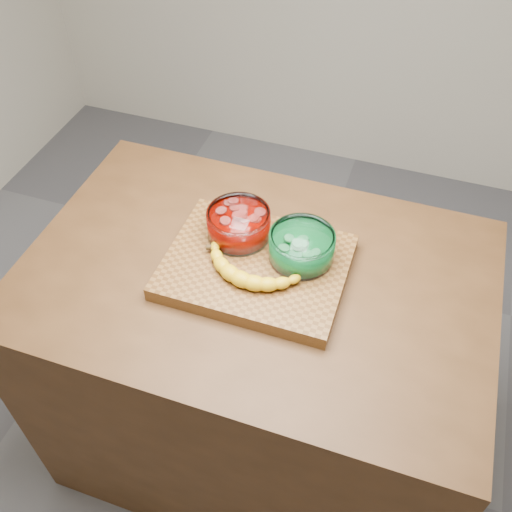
% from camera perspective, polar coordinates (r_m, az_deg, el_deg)
% --- Properties ---
extents(ground, '(3.50, 3.50, 0.00)m').
position_cam_1_polar(ground, '(2.21, 0.00, -17.31)').
color(ground, '#5A595E').
rests_on(ground, ground).
extents(counter, '(1.20, 0.80, 0.90)m').
position_cam_1_polar(counter, '(1.81, 0.00, -11.09)').
color(counter, '#4A2D16').
rests_on(counter, ground).
extents(cutting_board, '(0.45, 0.35, 0.04)m').
position_cam_1_polar(cutting_board, '(1.44, 0.00, -1.09)').
color(cutting_board, brown).
rests_on(cutting_board, counter).
extents(bowl_red, '(0.16, 0.16, 0.08)m').
position_cam_1_polar(bowl_red, '(1.46, -1.74, 3.19)').
color(bowl_red, white).
rests_on(bowl_red, cutting_board).
extents(bowl_green, '(0.16, 0.16, 0.08)m').
position_cam_1_polar(bowl_green, '(1.41, 4.59, 0.93)').
color(bowl_green, white).
rests_on(bowl_green, cutting_board).
extents(banana, '(0.28, 0.15, 0.04)m').
position_cam_1_polar(banana, '(1.38, -0.53, -1.27)').
color(banana, gold).
rests_on(banana, cutting_board).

